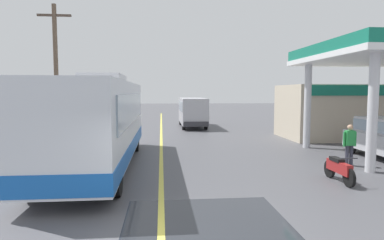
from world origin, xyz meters
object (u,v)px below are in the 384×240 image
at_px(motorcycle_parked_forecourt, 339,169).
at_px(pedestrian_near_pump, 350,143).
at_px(coach_bus_main, 100,123).
at_px(minibus_opposing_lane, 192,110).

height_order(motorcycle_parked_forecourt, pedestrian_near_pump, pedestrian_near_pump).
height_order(coach_bus_main, pedestrian_near_pump, coach_bus_main).
bearing_deg(minibus_opposing_lane, motorcycle_parked_forecourt, -79.71).
height_order(coach_bus_main, motorcycle_parked_forecourt, coach_bus_main).
bearing_deg(minibus_opposing_lane, pedestrian_near_pump, -72.16).
distance_m(coach_bus_main, minibus_opposing_lane, 15.32).
relative_size(motorcycle_parked_forecourt, pedestrian_near_pump, 1.08).
relative_size(coach_bus_main, minibus_opposing_lane, 1.80).
relative_size(minibus_opposing_lane, pedestrian_near_pump, 3.69).
bearing_deg(pedestrian_near_pump, coach_bus_main, 175.72).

